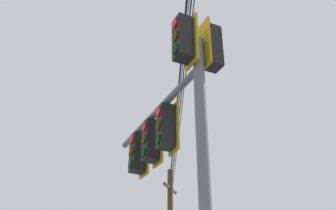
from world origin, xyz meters
name	(u,v)px	position (x,y,z in m)	size (l,w,h in m)	color
signal_mast_assembly	(176,133)	(0.05, -0.50, 5.00)	(3.96, 0.97, 6.93)	slate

